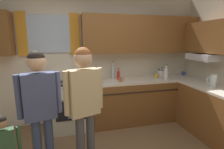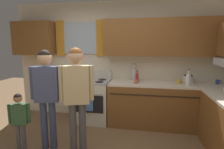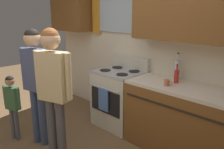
{
  "view_description": "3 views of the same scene",
  "coord_description": "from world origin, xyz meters",
  "px_view_note": "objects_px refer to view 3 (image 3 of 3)",
  "views": [
    {
      "loc": [
        -0.46,
        -1.72,
        1.71
      ],
      "look_at": [
        0.23,
        0.95,
        1.15
      ],
      "focal_mm": 27.82,
      "sensor_mm": 36.0,
      "label": 1
    },
    {
      "loc": [
        0.7,
        -2.17,
        1.66
      ],
      "look_at": [
        0.15,
        0.79,
        1.17
      ],
      "focal_mm": 29.34,
      "sensor_mm": 36.0,
      "label": 2
    },
    {
      "loc": [
        1.98,
        -1.01,
        1.79
      ],
      "look_at": [
        0.01,
        0.95,
        1.04
      ],
      "focal_mm": 37.29,
      "sensor_mm": 36.0,
      "label": 3
    }
  ],
  "objects_px": {
    "small_child": "(12,100)",
    "bottle_sauce_red": "(177,76)",
    "adult_in_plaid": "(53,81)",
    "bottle_tall_clear": "(177,69)",
    "stove_oven": "(120,97)",
    "adult_holding_child": "(35,74)",
    "cup_terracotta": "(167,83)"
  },
  "relations": [
    {
      "from": "cup_terracotta",
      "to": "small_child",
      "type": "distance_m",
      "value": 2.12
    },
    {
      "from": "stove_oven",
      "to": "bottle_tall_clear",
      "type": "xyz_separation_m",
      "value": [
        0.86,
        0.2,
        0.57
      ]
    },
    {
      "from": "cup_terracotta",
      "to": "small_child",
      "type": "xyz_separation_m",
      "value": [
        -1.67,
        -1.27,
        -0.34
      ]
    },
    {
      "from": "bottle_tall_clear",
      "to": "adult_holding_child",
      "type": "height_order",
      "value": "adult_holding_child"
    },
    {
      "from": "cup_terracotta",
      "to": "small_child",
      "type": "height_order",
      "value": "cup_terracotta"
    },
    {
      "from": "stove_oven",
      "to": "bottle_tall_clear",
      "type": "bearing_deg",
      "value": 13.18
    },
    {
      "from": "bottle_tall_clear",
      "to": "small_child",
      "type": "height_order",
      "value": "bottle_tall_clear"
    },
    {
      "from": "stove_oven",
      "to": "bottle_sauce_red",
      "type": "xyz_separation_m",
      "value": [
        0.94,
        0.06,
        0.53
      ]
    },
    {
      "from": "small_child",
      "to": "bottle_sauce_red",
      "type": "bearing_deg",
      "value": 40.96
    },
    {
      "from": "bottle_tall_clear",
      "to": "adult_holding_child",
      "type": "bearing_deg",
      "value": -131.99
    },
    {
      "from": "adult_holding_child",
      "to": "adult_in_plaid",
      "type": "relative_size",
      "value": 0.98
    },
    {
      "from": "adult_holding_child",
      "to": "small_child",
      "type": "height_order",
      "value": "adult_holding_child"
    },
    {
      "from": "bottle_tall_clear",
      "to": "small_child",
      "type": "distance_m",
      "value": 2.31
    },
    {
      "from": "stove_oven",
      "to": "bottle_tall_clear",
      "type": "relative_size",
      "value": 3.0
    },
    {
      "from": "bottle_sauce_red",
      "to": "bottle_tall_clear",
      "type": "height_order",
      "value": "bottle_tall_clear"
    },
    {
      "from": "cup_terracotta",
      "to": "bottle_sauce_red",
      "type": "bearing_deg",
      "value": 85.58
    },
    {
      "from": "bottle_tall_clear",
      "to": "cup_terracotta",
      "type": "bearing_deg",
      "value": -79.61
    },
    {
      "from": "stove_oven",
      "to": "small_child",
      "type": "xyz_separation_m",
      "value": [
        -0.74,
        -1.4,
        0.13
      ]
    },
    {
      "from": "stove_oven",
      "to": "adult_holding_child",
      "type": "xyz_separation_m",
      "value": [
        -0.39,
        -1.19,
        0.53
      ]
    },
    {
      "from": "adult_holding_child",
      "to": "cup_terracotta",
      "type": "bearing_deg",
      "value": 38.94
    },
    {
      "from": "stove_oven",
      "to": "small_child",
      "type": "distance_m",
      "value": 1.59
    },
    {
      "from": "bottle_sauce_red",
      "to": "adult_holding_child",
      "type": "height_order",
      "value": "adult_holding_child"
    },
    {
      "from": "adult_in_plaid",
      "to": "small_child",
      "type": "xyz_separation_m",
      "value": [
        -0.86,
        -0.16,
        -0.43
      ]
    },
    {
      "from": "adult_in_plaid",
      "to": "cup_terracotta",
      "type": "bearing_deg",
      "value": 54.11
    },
    {
      "from": "bottle_sauce_red",
      "to": "adult_in_plaid",
      "type": "distance_m",
      "value": 1.54
    },
    {
      "from": "adult_in_plaid",
      "to": "bottle_tall_clear",
      "type": "bearing_deg",
      "value": 62.73
    },
    {
      "from": "bottle_tall_clear",
      "to": "cup_terracotta",
      "type": "xyz_separation_m",
      "value": [
        0.06,
        -0.33,
        -0.1
      ]
    },
    {
      "from": "bottle_sauce_red",
      "to": "small_child",
      "type": "height_order",
      "value": "bottle_sauce_red"
    },
    {
      "from": "adult_holding_child",
      "to": "small_child",
      "type": "relative_size",
      "value": 1.67
    },
    {
      "from": "adult_holding_child",
      "to": "small_child",
      "type": "bearing_deg",
      "value": -149.63
    },
    {
      "from": "stove_oven",
      "to": "adult_in_plaid",
      "type": "height_order",
      "value": "adult_in_plaid"
    },
    {
      "from": "adult_in_plaid",
      "to": "small_child",
      "type": "distance_m",
      "value": 0.98
    }
  ]
}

